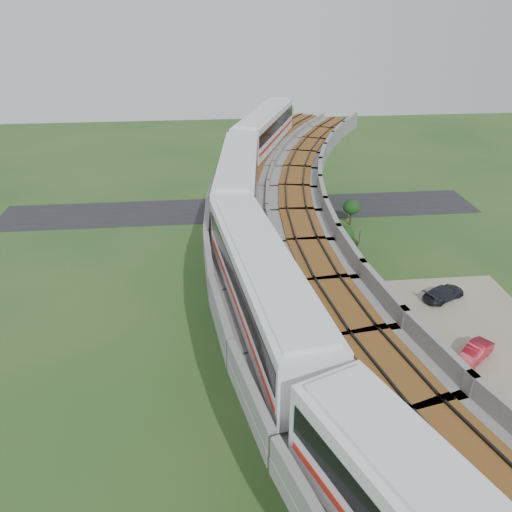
# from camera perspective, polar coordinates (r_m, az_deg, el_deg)

# --- Properties ---
(ground) EXTENTS (160.00, 160.00, 0.00)m
(ground) POSITION_cam_1_polar(r_m,az_deg,el_deg) (38.27, 1.75, -12.37)
(ground) COLOR #264D1E
(ground) RESTS_ON ground
(dirt_lot) EXTENTS (18.00, 26.00, 0.04)m
(dirt_lot) POSITION_cam_1_polar(r_m,az_deg,el_deg) (40.73, 22.53, -12.01)
(dirt_lot) COLOR gray
(dirt_lot) RESTS_ON ground
(asphalt_road) EXTENTS (60.00, 8.00, 0.03)m
(asphalt_road) POSITION_cam_1_polar(r_m,az_deg,el_deg) (63.94, -1.61, 5.36)
(asphalt_road) COLOR #232326
(asphalt_road) RESTS_ON ground
(viaduct) EXTENTS (19.58, 73.98, 11.40)m
(viaduct) POSITION_cam_1_polar(r_m,az_deg,el_deg) (33.76, 8.45, -0.09)
(viaduct) COLOR #99968E
(viaduct) RESTS_ON ground
(metro_train) EXTENTS (11.39, 61.34, 3.64)m
(metro_train) POSITION_cam_1_polar(r_m,az_deg,el_deg) (30.46, 3.08, 3.77)
(metro_train) COLOR white
(metro_train) RESTS_ON ground
(fence) EXTENTS (3.87, 38.73, 1.50)m
(fence) POSITION_cam_1_polar(r_m,az_deg,el_deg) (40.00, 15.99, -10.21)
(fence) COLOR #2D382D
(fence) RESTS_ON ground
(tree_0) EXTENTS (2.00, 2.00, 3.17)m
(tree_0) POSITION_cam_1_polar(r_m,az_deg,el_deg) (59.69, 10.86, 5.51)
(tree_0) COLOR #382314
(tree_0) RESTS_ON ground
(tree_1) EXTENTS (2.11, 2.11, 3.09)m
(tree_1) POSITION_cam_1_polar(r_m,az_deg,el_deg) (53.08, 10.03, 2.46)
(tree_1) COLOR #382314
(tree_1) RESTS_ON ground
(tree_2) EXTENTS (2.98, 2.98, 3.61)m
(tree_2) POSITION_cam_1_polar(r_m,az_deg,el_deg) (49.71, 8.44, 0.93)
(tree_2) COLOR #382314
(tree_2) RESTS_ON ground
(tree_3) EXTENTS (2.65, 2.65, 3.36)m
(tree_3) POSITION_cam_1_polar(r_m,az_deg,el_deg) (44.68, 9.67, -2.69)
(tree_3) COLOR #382314
(tree_3) RESTS_ON ground
(tree_4) EXTENTS (1.84, 1.84, 2.43)m
(tree_4) POSITION_cam_1_polar(r_m,az_deg,el_deg) (39.25, 10.42, -8.64)
(tree_4) COLOR #382314
(tree_4) RESTS_ON ground
(tree_5) EXTENTS (2.18, 2.18, 2.58)m
(tree_5) POSITION_cam_1_polar(r_m,az_deg,el_deg) (35.00, 12.78, -14.27)
(tree_5) COLOR #382314
(tree_5) RESTS_ON ground
(tree_6) EXTENTS (2.41, 2.41, 2.69)m
(tree_6) POSITION_cam_1_polar(r_m,az_deg,el_deg) (32.16, 18.73, -20.03)
(tree_6) COLOR #382314
(tree_6) RESTS_ON ground
(car_white) EXTENTS (2.07, 3.46, 1.10)m
(car_white) POSITION_cam_1_polar(r_m,az_deg,el_deg) (33.24, 26.15, -22.69)
(car_white) COLOR silver
(car_white) RESTS_ON dirt_lot
(car_red) EXTENTS (3.81, 3.33, 1.25)m
(car_red) POSITION_cam_1_polar(r_m,az_deg,el_deg) (41.77, 23.74, -10.05)
(car_red) COLOR maroon
(car_red) RESTS_ON dirt_lot
(car_dark) EXTENTS (4.62, 3.47, 1.24)m
(car_dark) POSITION_cam_1_polar(r_m,az_deg,el_deg) (48.23, 20.68, -3.95)
(car_dark) COLOR black
(car_dark) RESTS_ON dirt_lot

